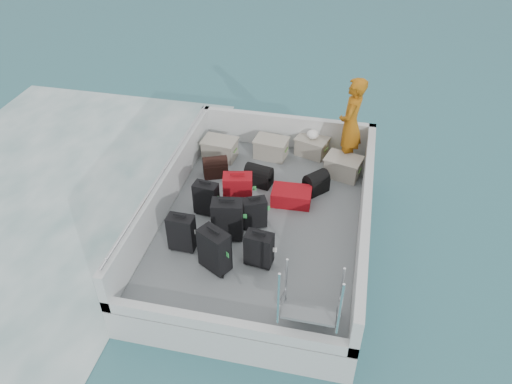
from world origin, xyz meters
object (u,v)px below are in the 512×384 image
Objects in this scene: suitcase_8 at (291,196)px; passenger at (351,124)px; suitcase_4 at (227,220)px; crate_1 at (271,149)px; suitcase_7 at (255,213)px; suitcase_0 at (182,233)px; crate_2 at (312,147)px; suitcase_3 at (215,250)px; suitcase_6 at (259,249)px; crate_0 at (220,149)px; suitcase_1 at (206,199)px; suitcase_5 at (238,192)px; crate_3 at (343,168)px.

passenger is (0.87, 1.41, 0.80)m from suitcase_8.
suitcase_4 is 1.18× the size of crate_1.
suitcase_0 is at bearing -167.24° from suitcase_7.
suitcase_7 is 2.19m from crate_1.
suitcase_7 is 2.52m from crate_2.
crate_2 is at bearing 102.89° from suitcase_3.
suitcase_7 is (-0.26, 0.85, -0.02)m from suitcase_6.
passenger is at bearing 0.08° from crate_1.
suitcase_8 is at bearing -34.64° from crate_0.
crate_1 is 0.33× the size of passenger.
suitcase_1 is 0.99× the size of crate_1.
crate_1 is at bearing 68.77° from suitcase_7.
suitcase_0 is at bearing -129.68° from suitcase_5.
suitcase_3 is 1.05× the size of suitcase_5.
suitcase_8 is at bearing 87.99° from suitcase_6.
crate_1 is at bearing 22.56° from suitcase_8.
passenger is at bearing 84.28° from crate_3.
suitcase_3 is 0.68m from suitcase_6.
suitcase_8 is at bearing 93.80° from suitcase_3.
crate_3 is at bearing 48.89° from suitcase_0.
suitcase_1 is at bearing 84.16° from suitcase_0.
passenger is at bearing 52.31° from suitcase_0.
crate_2 is 0.32× the size of passenger.
suitcase_1 is at bearing -38.09° from passenger.
suitcase_1 is at bearing -110.46° from crate_1.
suitcase_8 is 1.67m from crate_2.
crate_2 is (0.80, 0.25, -0.01)m from crate_1.
suitcase_0 is 1.10× the size of suitcase_6.
suitcase_6 reaches higher than crate_1.
suitcase_3 reaches higher than suitcase_8.
suitcase_0 is 0.93× the size of suitcase_8.
crate_2 is (1.04, 3.52, -0.18)m from suitcase_3.
suitcase_0 reaches higher than suitcase_6.
crate_1 is at bearing 115.18° from suitcase_3.
suitcase_3 reaches higher than suitcase_0.
suitcase_0 is 3.86m from passenger.
suitcase_3 is 0.99× the size of suitcase_4.
suitcase_6 is 2.87m from crate_3.
crate_0 reaches higher than crate_1.
crate_3 is (1.72, 2.89, -0.17)m from suitcase_3.
suitcase_5 is 0.99× the size of suitcase_8.
crate_2 is at bearing -98.83° from passenger.
suitcase_5 is (-0.02, 0.78, -0.02)m from suitcase_4.
suitcase_8 is at bearing 46.87° from suitcase_0.
suitcase_6 is 0.89m from suitcase_7.
suitcase_5 reaches higher than suitcase_8.
crate_3 is at bearing 4.60° from passenger.
crate_2 is (0.66, 2.43, -0.10)m from suitcase_7.
passenger is at bearing 91.04° from suitcase_3.
suitcase_3 is 3.37m from crate_3.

